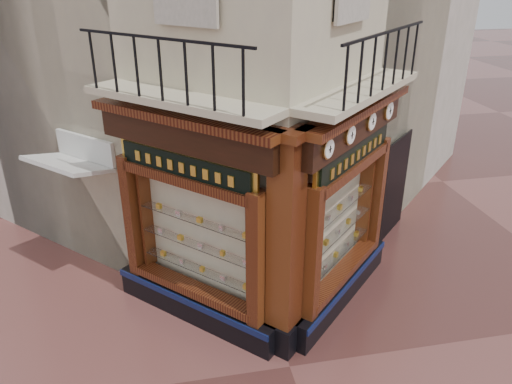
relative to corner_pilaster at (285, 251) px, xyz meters
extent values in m
plane|color=#4C2723|center=(0.00, -0.50, -1.95)|extent=(80.00, 80.00, 0.00)
cube|color=black|center=(-1.44, 1.04, -1.67)|extent=(2.72, 2.72, 0.55)
cube|color=#0D1741|center=(-1.57, 0.91, -1.46)|extent=(2.50, 2.50, 0.12)
cube|color=black|center=(-0.45, 0.05, -0.17)|extent=(0.37, 0.37, 2.45)
cube|color=black|center=(-2.43, 2.03, -0.17)|extent=(0.37, 0.37, 2.45)
cube|color=beige|center=(-1.20, 1.27, -0.20)|extent=(1.80, 1.80, 2.10)
cube|color=black|center=(-1.42, 1.05, 1.65)|extent=(2.69, 2.69, 0.50)
cube|color=black|center=(-1.47, 1.00, 1.96)|extent=(2.86, 2.86, 0.14)
cube|color=black|center=(1.44, 1.04, -1.67)|extent=(2.72, 2.72, 0.55)
cube|color=#0D1741|center=(1.57, 0.91, -1.46)|extent=(2.50, 2.50, 0.12)
cube|color=black|center=(0.45, 0.05, -0.17)|extent=(0.37, 0.37, 2.45)
cube|color=black|center=(2.43, 2.03, -0.17)|extent=(0.37, 0.37, 2.45)
cube|color=beige|center=(1.20, 1.27, -0.20)|extent=(1.80, 1.80, 2.10)
cube|color=black|center=(1.42, 1.05, 1.65)|extent=(2.69, 2.69, 0.50)
cube|color=black|center=(1.47, 1.00, 1.96)|extent=(2.86, 2.86, 0.14)
cube|color=black|center=(0.00, 0.00, -1.67)|extent=(0.78, 0.78, 0.55)
cube|color=black|center=(0.00, 0.00, 0.25)|extent=(0.64, 0.64, 3.50)
cube|color=black|center=(0.00, 0.00, 1.96)|extent=(0.85, 0.85, 0.14)
cube|color=#B9AC90|center=(-1.48, 0.99, 2.25)|extent=(2.97, 2.97, 0.12)
cube|color=black|center=(-1.72, 0.76, 3.20)|extent=(2.36, 2.36, 0.04)
cube|color=#B9AC90|center=(1.48, 0.99, 2.25)|extent=(2.97, 2.97, 0.12)
cube|color=black|center=(1.72, 0.76, 3.20)|extent=(2.36, 2.36, 0.04)
cylinder|color=#AB8239|center=(0.60, 0.01, 1.67)|extent=(0.26, 0.26, 0.32)
cylinder|color=white|center=(0.62, -0.01, 1.67)|extent=(0.21, 0.21, 0.28)
cube|color=black|center=(0.63, -0.02, 1.67)|extent=(0.02, 0.02, 0.11)
cube|color=black|center=(0.63, -0.02, 1.67)|extent=(0.07, 0.07, 0.01)
cylinder|color=#AB8239|center=(1.15, 0.56, 1.67)|extent=(0.27, 0.27, 0.34)
cylinder|color=white|center=(1.17, 0.54, 1.67)|extent=(0.22, 0.22, 0.29)
cube|color=black|center=(1.18, 0.53, 1.67)|extent=(0.02, 0.02, 0.11)
cube|color=black|center=(1.18, 0.53, 1.67)|extent=(0.07, 0.07, 0.01)
cylinder|color=#AB8239|center=(1.77, 1.18, 1.67)|extent=(0.28, 0.28, 0.34)
cylinder|color=white|center=(1.79, 1.16, 1.67)|extent=(0.22, 0.22, 0.30)
cube|color=black|center=(1.80, 1.15, 1.67)|extent=(0.02, 0.02, 0.11)
cube|color=black|center=(1.80, 1.15, 1.67)|extent=(0.07, 0.07, 0.01)
cylinder|color=#AB8239|center=(2.37, 1.77, 1.67)|extent=(0.30, 0.30, 0.38)
cylinder|color=white|center=(2.39, 1.75, 1.67)|extent=(0.24, 0.24, 0.32)
cube|color=black|center=(2.40, 1.74, 1.67)|extent=(0.02, 0.02, 0.13)
cube|color=black|center=(2.40, 1.74, 1.67)|extent=(0.07, 0.07, 0.01)
cube|color=yellow|center=(-1.45, 1.03, 1.15)|extent=(2.07, 2.07, 0.56)
cube|color=black|center=(-1.48, 1.00, 1.15)|extent=(1.93, 1.93, 0.42)
cube|color=yellow|center=(1.45, 1.03, 1.15)|extent=(2.11, 2.11, 0.56)
cube|color=black|center=(1.48, 1.00, 1.15)|extent=(1.97, 1.97, 0.42)
camera|label=1|loc=(-1.77, -6.56, 4.18)|focal=35.00mm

